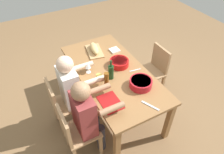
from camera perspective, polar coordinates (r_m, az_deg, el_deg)
name	(u,v)px	position (r m, az deg, el deg)	size (l,w,h in m)	color
ground_plane	(112,106)	(3.41, 0.00, -7.91)	(8.00, 8.00, 0.00)	brown
dining_table	(112,76)	(2.94, 0.00, 0.40)	(1.83, 0.91, 0.74)	olive
chair_near_center	(154,69)	(3.40, 11.58, 2.27)	(0.40, 0.40, 0.85)	#A87F56
chair_far_left	(75,131)	(2.58, -10.27, -14.56)	(0.40, 0.40, 0.85)	#A87F56
diner_far_left	(88,114)	(2.43, -6.79, -10.18)	(0.41, 0.53, 1.20)	#2D2D38
chair_far_center	(62,103)	(2.89, -13.77, -7.02)	(0.40, 0.40, 0.85)	#A87F56
diner_far_center	(72,87)	(2.76, -10.89, -2.80)	(0.41, 0.53, 1.20)	#2D2D38
serving_bowl_greens	(141,83)	(2.65, 7.96, -1.58)	(0.29, 0.29, 0.10)	#B21923
serving_bowl_fruit	(119,62)	(2.96, 2.00, 4.07)	(0.27, 0.27, 0.09)	red
cutting_board	(95,51)	(3.27, -4.85, 7.12)	(0.40, 0.22, 0.02)	tan
bread_loaf	(94,48)	(3.24, -4.91, 7.92)	(0.32, 0.11, 0.09)	tan
wine_bottle	(111,72)	(2.71, -0.29, 1.46)	(0.08, 0.08, 0.29)	#193819
beer_bottle	(107,80)	(2.59, -1.52, -0.79)	(0.06, 0.06, 0.22)	brown
wine_glass	(88,66)	(2.81, -6.69, 3.11)	(0.08, 0.08, 0.17)	silver
fork_near_center	(135,70)	(2.91, 6.39, 1.89)	(0.02, 0.17, 0.01)	silver
placemat_far_left	(110,102)	(2.47, -0.47, -7.02)	(0.32, 0.23, 0.01)	maroon
cup_far_center	(99,77)	(2.73, -3.56, -0.08)	(0.08, 0.08, 0.09)	gold
carving_knife	(150,106)	(2.47, 10.56, -7.80)	(0.23, 0.02, 0.01)	silver
napkin_stack	(114,50)	(3.28, 0.69, 7.44)	(0.14, 0.14, 0.02)	white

